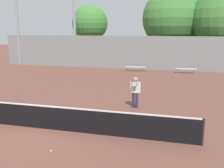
{
  "coord_description": "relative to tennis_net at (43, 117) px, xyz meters",
  "views": [
    {
      "loc": [
        5.27,
        -8.93,
        3.95
      ],
      "look_at": [
        1.54,
        5.01,
        0.91
      ],
      "focal_mm": 42.0,
      "sensor_mm": 36.0,
      "label": 1
    }
  ],
  "objects": [
    {
      "name": "tennis_ball",
      "position": [
        1.29,
        -1.79,
        -0.46
      ],
      "size": [
        0.07,
        0.07,
        0.07
      ],
      "color": "#D1E038",
      "rests_on": "ground_plane"
    },
    {
      "name": "tennis_player",
      "position": [
        3.08,
        3.8,
        0.4
      ],
      "size": [
        0.52,
        0.41,
        1.59
      ],
      "rotation": [
        0.0,
        0.0,
        0.0
      ],
      "color": "#282D47",
      "rests_on": "ground_plane"
    },
    {
      "name": "tree_dark_dense",
      "position": [
        9.17,
        20.3,
        4.5
      ],
      "size": [
        6.57,
        6.57,
        8.29
      ],
      "color": "brown",
      "rests_on": "ground_plane"
    },
    {
      "name": "tree_green_broad",
      "position": [
        -6.07,
        22.72,
        4.11
      ],
      "size": [
        4.43,
        4.43,
        6.86
      ],
      "color": "brown",
      "rests_on": "ground_plane"
    },
    {
      "name": "ground_plane",
      "position": [
        0.0,
        0.0,
        -0.5
      ],
      "size": [
        100.0,
        100.0,
        0.0
      ],
      "primitive_type": "plane",
      "color": "brown"
    },
    {
      "name": "tennis_net",
      "position": [
        0.0,
        0.0,
        0.0
      ],
      "size": [
        12.29,
        0.09,
        0.98
      ],
      "color": "black",
      "rests_on": "ground_plane"
    },
    {
      "name": "back_fence",
      "position": [
        0.0,
        16.81,
        1.14
      ],
      "size": [
        27.49,
        0.06,
        3.28
      ],
      "color": "gray",
      "rests_on": "ground_plane"
    },
    {
      "name": "bench_courtside_near",
      "position": [
        1.06,
        15.5,
        -0.1
      ],
      "size": [
        1.9,
        0.4,
        0.43
      ],
      "color": "silver",
      "rests_on": "ground_plane"
    },
    {
      "name": "light_pole_far_right",
      "position": [
        -12.43,
        16.9,
        5.68
      ],
      "size": [
        0.9,
        0.6,
        11.01
      ],
      "color": "#939399",
      "rests_on": "ground_plane"
    },
    {
      "name": "tree_green_tall",
      "position": [
        4.03,
        21.64,
        4.6
      ],
      "size": [
        6.68,
        6.68,
        8.44
      ],
      "color": "brown",
      "rests_on": "ground_plane"
    },
    {
      "name": "bench_courtside_far",
      "position": [
        5.69,
        15.5,
        -0.11
      ],
      "size": [
        1.83,
        0.4,
        0.43
      ],
      "color": "silver",
      "rests_on": "ground_plane"
    },
    {
      "name": "light_pole_near_left",
      "position": [
        -5.82,
        17.24,
        4.96
      ],
      "size": [
        0.9,
        0.6,
        9.58
      ],
      "color": "#939399",
      "rests_on": "ground_plane"
    }
  ]
}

